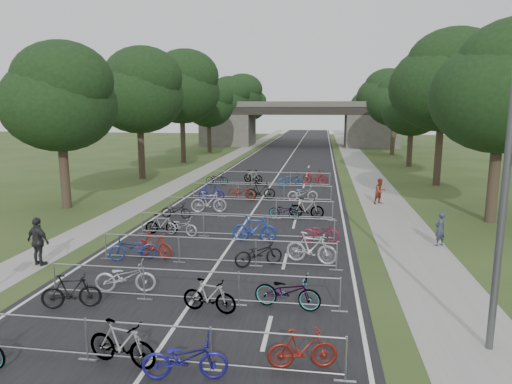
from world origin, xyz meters
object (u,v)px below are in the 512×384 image
overpass_bridge (298,124)px  pedestrian_b (380,191)px  pedestrian_a (440,229)px  pedestrian_c (38,242)px  bike_1 (122,344)px  bike_2 (185,358)px  lamppost (507,183)px

overpass_bridge → pedestrian_b: (7.69, -45.06, -2.72)m
overpass_bridge → pedestrian_a: 54.84m
pedestrian_c → bike_1: bearing=153.6°
bike_1 → pedestrian_b: pedestrian_b is taller
overpass_bridge → bike_2: overpass_bridge is taller
bike_1 → pedestrian_c: (-6.20, 6.19, 0.40)m
pedestrian_a → lamppost: bearing=49.8°
bike_2 → lamppost: bearing=-81.6°
bike_2 → pedestrian_c: 10.20m
bike_1 → pedestrian_b: size_ratio=1.14×
pedestrian_a → pedestrian_b: 9.06m
pedestrian_b → bike_1: bearing=-146.0°
pedestrian_a → pedestrian_b: pedestrian_b is taller
overpass_bridge → bike_1: overpass_bridge is taller
lamppost → pedestrian_b: size_ratio=5.04×
pedestrian_a → pedestrian_b: (-1.51, 8.93, 0.04)m
overpass_bridge → bike_1: (-0.60, -65.08, -2.98)m
bike_2 → pedestrian_a: (8.16, 11.41, 0.26)m
pedestrian_b → overpass_bridge: bearing=66.2°
lamppost → bike_2: bearing=-161.8°
bike_1 → pedestrian_c: 8.77m
pedestrian_b → pedestrian_c: pedestrian_c is taller
bike_1 → pedestrian_a: bearing=-29.1°
pedestrian_a → bike_2: bearing=19.8°
overpass_bridge → pedestrian_b: bearing=-80.3°
pedestrian_a → pedestrian_c: pedestrian_c is taller
overpass_bridge → pedestrian_b: overpass_bridge is taller
lamppost → bike_1: lamppost is taller
overpass_bridge → pedestrian_c: overpass_bridge is taller
pedestrian_a → overpass_bridge: bearing=-115.0°
bike_2 → pedestrian_b: 21.41m
bike_1 → pedestrian_b: bearing=-10.1°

